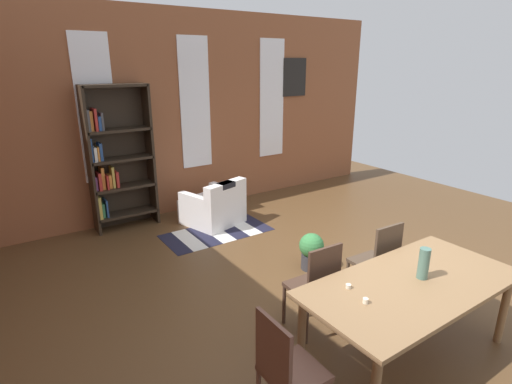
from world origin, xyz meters
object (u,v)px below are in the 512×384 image
Objects in this scene: dining_chair_far_right at (378,260)px; vase_on_table at (424,263)px; potted_plant_by_shelf at (311,250)px; armchair_white at (214,207)px; dining_chair_head_left at (286,370)px; dining_chair_far_left at (316,285)px; bookshelf_tall at (116,159)px; dining_table at (412,290)px.

vase_on_table is at bearing -114.34° from dining_chair_far_right.
dining_chair_far_right is 1.00m from potted_plant_by_shelf.
potted_plant_by_shelf is at bearing 94.67° from dining_chair_far_right.
vase_on_table is 0.28× the size of armchair_white.
dining_chair_far_left is at bearing 37.81° from dining_chair_head_left.
dining_chair_far_left and dining_chair_head_left have the same top height.
potted_plant_by_shelf is at bearing 44.11° from dining_chair_head_left.
armchair_white is at bearing 80.17° from dining_chair_far_left.
vase_on_table reaches higher than dining_chair_far_left.
vase_on_table is 1.53m from dining_chair_head_left.
dining_chair_head_left is at bearing 179.95° from vase_on_table.
bookshelf_tall reaches higher than vase_on_table.
dining_chair_far_right is at bearing -85.33° from potted_plant_by_shelf.
bookshelf_tall is at bearing 106.90° from vase_on_table.
dining_table is 2.09× the size of dining_chair_far_left.
dining_table is 0.25m from vase_on_table.
bookshelf_tall is 4.64× the size of potted_plant_by_shelf.
potted_plant_by_shelf is at bearing 49.90° from dining_chair_far_left.
dining_table is 0.85m from dining_chair_far_right.
potted_plant_by_shelf is (1.59, -2.74, -0.86)m from bookshelf_tall.
dining_chair_head_left is (-1.37, 0.00, -0.16)m from dining_table.
dining_chair_head_left is 1.98× the size of potted_plant_by_shelf.
dining_chair_head_left is at bearing -91.86° from bookshelf_tall.
dining_chair_far_right reaches higher than dining_table.
dining_chair_far_left is at bearing 128.66° from vase_on_table.
dining_chair_far_left is 0.43× the size of bookshelf_tall.
dining_table is 2.09× the size of dining_chair_far_right.
dining_chair_far_left is 3.84m from bookshelf_tall.
dining_chair_far_left reaches higher than dining_table.
dining_table is 2.09× the size of dining_chair_head_left.
dining_chair_far_right is 3.04m from armchair_white.
dining_chair_head_left is 1.94m from dining_chair_far_right.
bookshelf_tall is 2.25× the size of armchair_white.
dining_chair_far_right is (1.81, 0.71, 0.00)m from dining_chair_head_left.
dining_table is 0.89× the size of bookshelf_tall.
bookshelf_tall is at bearing 120.05° from potted_plant_by_shelf.
armchair_white is 2.06m from potted_plant_by_shelf.
dining_chair_head_left and dining_chair_far_right have the same top height.
dining_table is at bearing -57.75° from dining_chair_far_left.
potted_plant_by_shelf is (1.73, 1.68, -0.25)m from dining_chair_head_left.
bookshelf_tall is (-1.34, 4.42, 0.23)m from vase_on_table.
dining_chair_far_right is at bearing -65.82° from bookshelf_tall.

